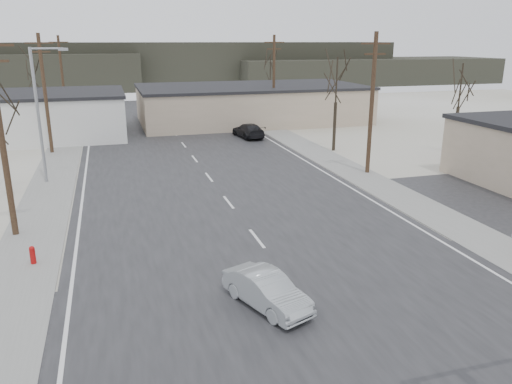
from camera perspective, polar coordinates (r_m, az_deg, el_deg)
ground at (r=18.01m, az=7.63°, el=-14.71°), size 140.00×140.00×0.00m
main_road at (r=31.08m, az=-3.59°, el=-0.66°), size 18.00×110.00×0.05m
cross_road at (r=18.00m, az=7.63°, el=-14.66°), size 90.00×10.00×0.04m
sidewalk_left at (r=35.41m, az=-22.46°, el=0.28°), size 3.00×90.00×0.06m
sidewalk_right at (r=39.12m, az=10.02°, el=2.82°), size 3.00×90.00×0.06m
fire_hydrant at (r=23.94m, az=-24.17°, el=-6.59°), size 0.24×0.24×0.87m
building_left_far at (r=55.19m, az=-26.48°, el=7.75°), size 22.30×12.30×4.50m
building_right_far at (r=60.65m, az=-0.56°, el=10.08°), size 26.30×14.30×4.30m
upole_left_b at (r=26.70m, az=-27.16°, el=6.08°), size 2.20×0.30×10.00m
upole_left_c at (r=46.36m, az=-22.98°, el=10.46°), size 2.20×0.30×10.00m
upole_left_d at (r=66.22m, az=-21.26°, el=12.22°), size 2.20×0.30×10.00m
upole_right_a at (r=36.88m, az=13.10°, el=10.01°), size 2.20×0.30×10.00m
upole_right_b at (r=56.99m, az=2.05°, el=12.73°), size 2.20×0.30×10.00m
streetlight_main at (r=36.41m, az=-23.39°, el=8.77°), size 2.40×0.25×9.00m
tree_right_mid at (r=44.34m, az=9.19°, el=12.24°), size 3.74×3.74×8.33m
tree_left_far at (r=60.45m, az=-24.18°, el=12.55°), size 3.96×3.96×8.82m
tree_right_far at (r=69.43m, az=1.65°, el=13.79°), size 3.52×3.52×7.84m
tree_lot at (r=46.01m, az=22.33°, el=10.94°), size 3.52×3.52×7.84m
hill_center at (r=112.10m, az=-5.57°, el=14.37°), size 80.00×18.00×9.00m
hill_right at (r=118.47m, az=12.38°, el=13.35°), size 60.00×18.00×5.50m
sedan_crossing at (r=18.52m, az=1.22°, el=-11.15°), size 2.68×4.11×1.28m
car_far_a at (r=50.35m, az=-0.89°, el=7.05°), size 2.56×5.06×1.41m
car_far_b at (r=60.76m, az=-16.16°, el=8.06°), size 2.01×4.03×1.32m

